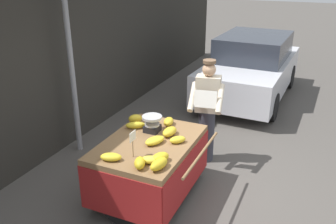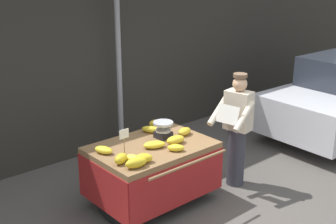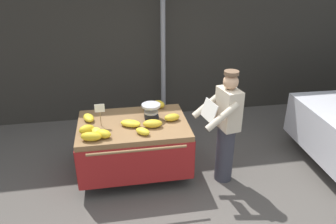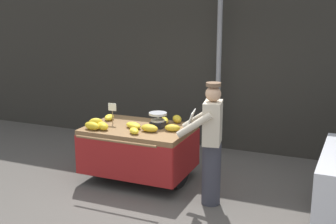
# 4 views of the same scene
# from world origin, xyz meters

# --- Properties ---
(ground_plane) EXTENTS (60.00, 60.00, 0.00)m
(ground_plane) POSITION_xyz_m (0.00, 0.00, 0.00)
(ground_plane) COLOR #514C47
(back_wall) EXTENTS (16.00, 0.24, 4.09)m
(back_wall) POSITION_xyz_m (0.00, 2.86, 2.05)
(back_wall) COLOR #2D2B26
(back_wall) RESTS_ON ground
(street_pole) EXTENTS (0.09, 0.09, 3.04)m
(street_pole) POSITION_xyz_m (0.16, 2.45, 1.52)
(street_pole) COLOR gray
(street_pole) RESTS_ON ground
(banana_cart) EXTENTS (1.62, 1.33, 0.87)m
(banana_cart) POSITION_xyz_m (-0.58, 0.68, 0.64)
(banana_cart) COLOR olive
(banana_cart) RESTS_ON ground
(weighing_scale) EXTENTS (0.28, 0.28, 0.24)m
(weighing_scale) POSITION_xyz_m (-0.29, 0.77, 0.99)
(weighing_scale) COLOR black
(weighing_scale) RESTS_ON banana_cart
(price_sign) EXTENTS (0.14, 0.01, 0.34)m
(price_sign) POSITION_xyz_m (-1.03, 0.66, 1.12)
(price_sign) COLOR #997A51
(price_sign) RESTS_ON banana_cart
(banana_bunch_0) EXTENTS (0.22, 0.29, 0.09)m
(banana_bunch_0) POSITION_xyz_m (-1.22, 0.87, 0.92)
(banana_bunch_0) COLOR yellow
(banana_bunch_0) RESTS_ON banana_cart
(banana_bunch_1) EXTENTS (0.27, 0.23, 0.12)m
(banana_bunch_1) POSITION_xyz_m (-1.00, 0.31, 0.93)
(banana_bunch_1) COLOR gold
(banana_bunch_1) RESTS_ON banana_cart
(banana_bunch_2) EXTENTS (0.24, 0.24, 0.09)m
(banana_bunch_2) POSITION_xyz_m (-0.47, 0.31, 0.92)
(banana_bunch_2) COLOR yellow
(banana_bunch_2) RESTS_ON banana_cart
(banana_bunch_3) EXTENTS (0.24, 0.30, 0.10)m
(banana_bunch_3) POSITION_xyz_m (-0.30, 1.04, 0.92)
(banana_bunch_3) COLOR yellow
(banana_bunch_3) RESTS_ON banana_cart
(banana_bunch_4) EXTENTS (0.24, 0.24, 0.13)m
(banana_bunch_4) POSITION_xyz_m (-0.12, 1.14, 0.93)
(banana_bunch_4) COLOR gold
(banana_bunch_4) RESTS_ON banana_cart
(banana_bunch_5) EXTENTS (0.34, 0.27, 0.09)m
(banana_bunch_5) POSITION_xyz_m (-0.62, 0.57, 0.92)
(banana_bunch_5) COLOR yellow
(banana_bunch_5) RESTS_ON banana_cart
(banana_bunch_6) EXTENTS (0.26, 0.18, 0.11)m
(banana_bunch_6) POSITION_xyz_m (0.00, 0.65, 0.93)
(banana_bunch_6) COLOR gold
(banana_bunch_6) RESTS_ON banana_cart
(banana_bunch_7) EXTENTS (0.30, 0.19, 0.12)m
(banana_bunch_7) POSITION_xyz_m (-1.16, 0.26, 0.93)
(banana_bunch_7) COLOR gold
(banana_bunch_7) RESTS_ON banana_cart
(banana_bunch_8) EXTENTS (0.20, 0.26, 0.09)m
(banana_bunch_8) POSITION_xyz_m (-1.08, 0.41, 0.92)
(banana_bunch_8) COLOR yellow
(banana_bunch_8) RESTS_ON banana_cart
(banana_bunch_9) EXTENTS (0.25, 0.21, 0.13)m
(banana_bunch_9) POSITION_xyz_m (-1.22, 0.47, 0.93)
(banana_bunch_9) COLOR gold
(banana_bunch_9) RESTS_ON banana_cart
(banana_bunch_10) EXTENTS (0.29, 0.18, 0.11)m
(banana_bunch_10) POSITION_xyz_m (-0.31, 0.50, 0.93)
(banana_bunch_10) COLOR gold
(banana_bunch_10) RESTS_ON banana_cart
(vendor_person) EXTENTS (0.64, 0.59, 1.71)m
(vendor_person) POSITION_xyz_m (0.71, 0.29, 0.87)
(vendor_person) COLOR #383842
(vendor_person) RESTS_ON ground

